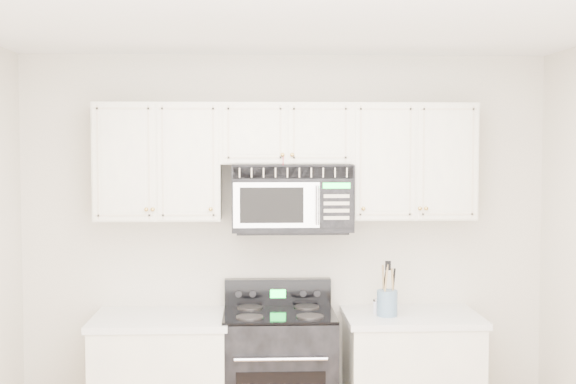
{
  "coord_description": "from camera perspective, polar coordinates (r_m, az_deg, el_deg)",
  "views": [
    {
      "loc": [
        -0.22,
        -3.61,
        2.0
      ],
      "look_at": [
        0.0,
        1.3,
        1.71
      ],
      "focal_mm": 50.0,
      "sensor_mm": 36.0,
      "label": 1
    }
  ],
  "objects": [
    {
      "name": "shaker_salt",
      "position": [
        5.22,
        6.28,
        -8.07
      ],
      "size": [
        0.04,
        0.04,
        0.09
      ],
      "color": "silver",
      "rests_on": "base_cabinet_right"
    },
    {
      "name": "upper_cabinets",
      "position": [
        5.2,
        -0.14,
        2.61
      ],
      "size": [
        2.44,
        0.37,
        0.75
      ],
      "color": "#EDE9CF",
      "rests_on": "ground"
    },
    {
      "name": "room",
      "position": [
        3.68,
        0.92,
        -7.6
      ],
      "size": [
        3.51,
        3.51,
        2.61
      ],
      "color": "#93654E",
      "rests_on": "ground"
    },
    {
      "name": "microwave",
      "position": [
        5.18,
        0.27,
        -0.39
      ],
      "size": [
        0.77,
        0.43,
        0.43
      ],
      "color": "black",
      "rests_on": "ground"
    },
    {
      "name": "shaker_pepper",
      "position": [
        5.24,
        7.02,
        -7.99
      ],
      "size": [
        0.04,
        0.04,
        0.1
      ],
      "color": "silver",
      "rests_on": "base_cabinet_right"
    },
    {
      "name": "utensil_crock",
      "position": [
        5.15,
        7.06,
        -7.77
      ],
      "size": [
        0.13,
        0.13,
        0.35
      ],
      "color": "slate",
      "rests_on": "base_cabinet_right"
    },
    {
      "name": "range",
      "position": [
        5.28,
        -0.64,
        -13.33
      ],
      "size": [
        0.71,
        0.65,
        1.11
      ],
      "color": "black",
      "rests_on": "ground"
    }
  ]
}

